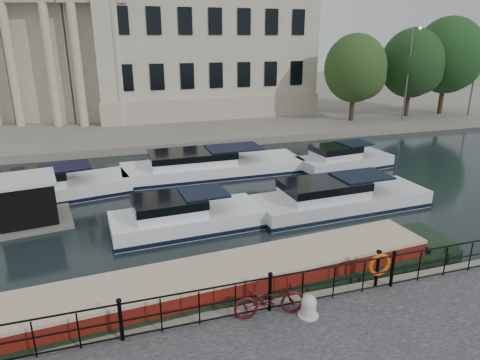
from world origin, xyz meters
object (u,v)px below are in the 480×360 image
(mooring_bollard, at_px, (309,306))
(narrowboat, at_px, (238,287))
(life_ring_post, at_px, (379,265))
(harbour_hut, at_px, (28,203))
(bicycle, at_px, (269,299))

(mooring_bollard, relative_size, narrowboat, 0.04)
(mooring_bollard, xyz_separation_m, life_ring_post, (2.64, 0.64, 0.46))
(mooring_bollard, bearing_deg, harbour_hut, 128.79)
(life_ring_post, bearing_deg, narrowboat, 158.42)
(bicycle, height_order, life_ring_post, life_ring_post)
(bicycle, bearing_deg, life_ring_post, -80.63)
(bicycle, distance_m, harbour_hut, 12.42)
(life_ring_post, xyz_separation_m, narrowboat, (-3.97, 1.57, -0.95))
(narrowboat, height_order, harbour_hut, harbour_hut)
(bicycle, xyz_separation_m, narrowboat, (-0.31, 1.86, -0.71))
(mooring_bollard, distance_m, life_ring_post, 2.76)
(life_ring_post, height_order, harbour_hut, harbour_hut)
(bicycle, bearing_deg, narrowboat, 14.46)
(bicycle, relative_size, harbour_hut, 0.53)
(mooring_bollard, relative_size, harbour_hut, 0.17)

